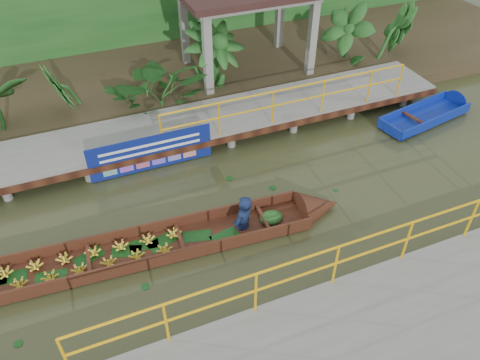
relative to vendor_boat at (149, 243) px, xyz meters
name	(u,v)px	position (x,y,z in m)	size (l,w,h in m)	color
ground	(234,215)	(2.13, 0.37, -0.25)	(80.00, 80.00, 0.00)	#2E3319
land_strip	(155,74)	(2.13, 7.87, -0.02)	(30.00, 8.00, 0.45)	#34281A
far_dock	(190,126)	(2.15, 3.79, 0.23)	(16.00, 2.06, 1.66)	slate
near_dock	(373,339)	(3.13, -3.83, 0.05)	(18.00, 2.40, 1.73)	slate
foliage_backdrop	(132,0)	(2.13, 10.37, 1.75)	(30.00, 0.80, 4.00)	#164517
vendor_boat	(149,243)	(0.00, 0.00, 0.00)	(9.84, 1.63, 2.18)	#3C1910
moored_blue_boat	(443,109)	(9.97, 2.21, -0.10)	(3.69, 1.54, 0.85)	navy
blue_banner	(151,153)	(0.79, 2.85, 0.31)	(3.29, 0.04, 1.03)	navy
tropical_plants	(210,62)	(3.46, 5.67, 1.15)	(14.53, 1.53, 1.91)	#164517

